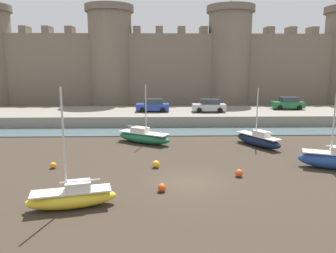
% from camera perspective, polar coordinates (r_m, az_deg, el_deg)
% --- Properties ---
extents(ground_plane, '(160.00, 160.00, 0.00)m').
position_cam_1_polar(ground_plane, '(20.49, 3.61, -9.58)').
color(ground_plane, '#382D23').
extents(water_channel, '(80.00, 4.50, 0.10)m').
position_cam_1_polar(water_channel, '(35.09, 1.40, -0.89)').
color(water_channel, slate).
rests_on(water_channel, ground).
extents(quay_road, '(68.14, 10.00, 1.29)m').
position_cam_1_polar(quay_road, '(42.11, 0.90, 1.88)').
color(quay_road, gray).
rests_on(quay_road, ground).
extents(castle, '(63.58, 7.44, 19.04)m').
position_cam_1_polar(castle, '(52.80, 0.39, 10.91)').
color(castle, '#7A6B5B').
rests_on(castle, ground).
extents(sailboat_midflat_centre, '(5.46, 4.12, 5.38)m').
position_cam_1_polar(sailboat_midflat_centre, '(30.13, -4.29, -1.80)').
color(sailboat_midflat_centre, '#1E6B47').
rests_on(sailboat_midflat_centre, ground).
extents(sailboat_foreground_left, '(3.50, 5.05, 5.13)m').
position_cam_1_polar(sailboat_foreground_left, '(29.95, 15.40, -2.23)').
color(sailboat_foreground_left, '#141E3D').
rests_on(sailboat_foreground_left, ground).
extents(sailboat_foreground_right, '(4.80, 2.90, 5.36)m').
position_cam_1_polar(sailboat_foreground_right, '(25.37, 26.99, -5.17)').
color(sailboat_foreground_right, '#234793').
rests_on(sailboat_foreground_right, ground).
extents(sailboat_near_channel_left, '(4.59, 2.25, 6.08)m').
position_cam_1_polar(sailboat_near_channel_left, '(17.47, -16.35, -11.71)').
color(sailboat_near_channel_left, yellow).
rests_on(sailboat_near_channel_left, ground).
extents(mooring_buoy_near_shore, '(0.44, 0.44, 0.44)m').
position_cam_1_polar(mooring_buoy_near_shore, '(24.26, -19.36, -6.39)').
color(mooring_buoy_near_shore, orange).
rests_on(mooring_buoy_near_shore, ground).
extents(mooring_buoy_off_centre, '(0.48, 0.48, 0.48)m').
position_cam_1_polar(mooring_buoy_off_centre, '(18.87, -1.09, -10.60)').
color(mooring_buoy_off_centre, '#E04C1E').
rests_on(mooring_buoy_off_centre, ground).
extents(mooring_buoy_mid_mud, '(0.49, 0.49, 0.49)m').
position_cam_1_polar(mooring_buoy_mid_mud, '(21.73, 12.26, -7.92)').
color(mooring_buoy_mid_mud, '#E04C1E').
rests_on(mooring_buoy_mid_mud, ground).
extents(mooring_buoy_near_channel, '(0.52, 0.52, 0.52)m').
position_cam_1_polar(mooring_buoy_near_channel, '(23.04, -2.11, -6.57)').
color(mooring_buoy_near_channel, orange).
rests_on(mooring_buoy_near_channel, ground).
extents(car_quay_centre_east, '(4.12, 1.91, 1.62)m').
position_cam_1_polar(car_quay_centre_east, '(41.23, -2.64, 3.67)').
color(car_quay_centre_east, '#263F99').
rests_on(car_quay_centre_east, quay_road).
extents(car_quay_centre_west, '(4.12, 1.91, 1.62)m').
position_cam_1_polar(car_quay_centre_west, '(41.24, 7.18, 3.60)').
color(car_quay_centre_west, '#B2B5B7').
rests_on(car_quay_centre_west, quay_road).
extents(car_quay_east, '(4.12, 1.91, 1.62)m').
position_cam_1_polar(car_quay_east, '(46.38, 20.17, 3.81)').
color(car_quay_east, '#1E6638').
rests_on(car_quay_east, quay_road).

